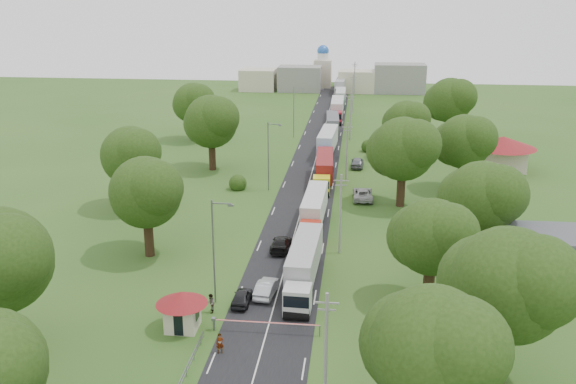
# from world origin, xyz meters

# --- Properties ---
(ground) EXTENTS (260.00, 260.00, 0.00)m
(ground) POSITION_xyz_m (0.00, 0.00, 0.00)
(ground) COLOR #2C551C
(ground) RESTS_ON ground
(road) EXTENTS (8.00, 200.00, 0.04)m
(road) POSITION_xyz_m (0.00, 20.00, 0.00)
(road) COLOR black
(road) RESTS_ON ground
(boom_barrier) EXTENTS (9.22, 0.35, 1.18)m
(boom_barrier) POSITION_xyz_m (-1.36, -25.00, 0.89)
(boom_barrier) COLOR slate
(boom_barrier) RESTS_ON ground
(guard_booth) EXTENTS (4.40, 4.40, 3.45)m
(guard_booth) POSITION_xyz_m (-7.20, -25.00, 2.16)
(guard_booth) COLOR beige
(guard_booth) RESTS_ON ground
(info_sign) EXTENTS (0.12, 3.10, 4.10)m
(info_sign) POSITION_xyz_m (5.20, 35.00, 3.00)
(info_sign) COLOR slate
(info_sign) RESTS_ON ground
(pole_0) EXTENTS (1.60, 0.24, 9.00)m
(pole_0) POSITION_xyz_m (5.50, -35.00, 4.68)
(pole_0) COLOR gray
(pole_0) RESTS_ON ground
(pole_1) EXTENTS (1.60, 0.24, 9.00)m
(pole_1) POSITION_xyz_m (5.50, -7.00, 4.68)
(pole_1) COLOR gray
(pole_1) RESTS_ON ground
(pole_2) EXTENTS (1.60, 0.24, 9.00)m
(pole_2) POSITION_xyz_m (5.50, 21.00, 4.68)
(pole_2) COLOR gray
(pole_2) RESTS_ON ground
(pole_3) EXTENTS (1.60, 0.24, 9.00)m
(pole_3) POSITION_xyz_m (5.50, 49.00, 4.68)
(pole_3) COLOR gray
(pole_3) RESTS_ON ground
(pole_4) EXTENTS (1.60, 0.24, 9.00)m
(pole_4) POSITION_xyz_m (5.50, 77.00, 4.68)
(pole_4) COLOR gray
(pole_4) RESTS_ON ground
(pole_5) EXTENTS (1.60, 0.24, 9.00)m
(pole_5) POSITION_xyz_m (5.50, 105.00, 4.68)
(pole_5) COLOR gray
(pole_5) RESTS_ON ground
(lamp_0) EXTENTS (2.03, 0.22, 10.00)m
(lamp_0) POSITION_xyz_m (-5.35, -20.00, 5.55)
(lamp_0) COLOR slate
(lamp_0) RESTS_ON ground
(lamp_1) EXTENTS (2.03, 0.22, 10.00)m
(lamp_1) POSITION_xyz_m (-5.35, 15.00, 5.55)
(lamp_1) COLOR slate
(lamp_1) RESTS_ON ground
(lamp_2) EXTENTS (2.03, 0.22, 10.00)m
(lamp_2) POSITION_xyz_m (-5.35, 50.00, 5.55)
(lamp_2) COLOR slate
(lamp_2) RESTS_ON ground
(tree_0) EXTENTS (8.80, 8.80, 11.07)m
(tree_0) POSITION_xyz_m (11.99, -37.84, 7.22)
(tree_0) COLOR #382616
(tree_0) RESTS_ON ground
(tree_1) EXTENTS (9.60, 9.60, 12.05)m
(tree_1) POSITION_xyz_m (17.99, -29.83, 7.85)
(tree_1) COLOR #382616
(tree_1) RESTS_ON ground
(tree_2) EXTENTS (8.00, 8.00, 10.10)m
(tree_2) POSITION_xyz_m (13.99, -17.86, 6.60)
(tree_2) COLOR #382616
(tree_2) RESTS_ON ground
(tree_3) EXTENTS (8.80, 8.80, 11.07)m
(tree_3) POSITION_xyz_m (19.99, -7.84, 7.22)
(tree_3) COLOR #382616
(tree_3) RESTS_ON ground
(tree_4) EXTENTS (9.60, 9.60, 12.05)m
(tree_4) POSITION_xyz_m (12.99, 10.17, 7.85)
(tree_4) COLOR #382616
(tree_4) RESTS_ON ground
(tree_5) EXTENTS (8.80, 8.80, 11.07)m
(tree_5) POSITION_xyz_m (21.99, 18.16, 7.22)
(tree_5) COLOR #382616
(tree_5) RESTS_ON ground
(tree_6) EXTENTS (8.00, 8.00, 10.10)m
(tree_6) POSITION_xyz_m (14.99, 35.14, 6.60)
(tree_6) COLOR #382616
(tree_6) RESTS_ON ground
(tree_7) EXTENTS (9.60, 9.60, 12.05)m
(tree_7) POSITION_xyz_m (23.99, 50.17, 7.85)
(tree_7) COLOR #382616
(tree_7) RESTS_ON ground
(tree_10) EXTENTS (8.80, 8.80, 11.07)m
(tree_10) POSITION_xyz_m (-15.01, -9.84, 7.22)
(tree_10) COLOR #382616
(tree_10) RESTS_ON ground
(tree_11) EXTENTS (8.80, 8.80, 11.07)m
(tree_11) POSITION_xyz_m (-22.01, 5.16, 7.22)
(tree_11) COLOR #382616
(tree_11) RESTS_ON ground
(tree_12) EXTENTS (9.60, 9.60, 12.05)m
(tree_12) POSITION_xyz_m (-16.01, 25.17, 7.85)
(tree_12) COLOR #382616
(tree_12) RESTS_ON ground
(tree_13) EXTENTS (8.80, 8.80, 11.07)m
(tree_13) POSITION_xyz_m (-24.01, 45.16, 7.22)
(tree_13) COLOR #382616
(tree_13) RESTS_ON ground
(house_brick) EXTENTS (8.60, 6.60, 5.20)m
(house_brick) POSITION_xyz_m (26.00, -12.00, 2.65)
(house_brick) COLOR maroon
(house_brick) RESTS_ON ground
(house_cream) EXTENTS (10.08, 10.08, 5.80)m
(house_cream) POSITION_xyz_m (30.00, 30.00, 3.64)
(house_cream) COLOR beige
(house_cream) RESTS_ON ground
(distant_town) EXTENTS (52.00, 8.00, 8.00)m
(distant_town) POSITION_xyz_m (0.68, 110.00, 3.49)
(distant_town) COLOR gray
(distant_town) RESTS_ON ground
(church) EXTENTS (5.00, 5.00, 12.30)m
(church) POSITION_xyz_m (-4.00, 118.00, 5.39)
(church) COLOR beige
(church) RESTS_ON ground
(truck_0) EXTENTS (2.86, 14.41, 3.99)m
(truck_0) POSITION_xyz_m (2.28, -15.41, 2.11)
(truck_0) COLOR silver
(truck_0) RESTS_ON ground
(truck_1) EXTENTS (2.67, 14.00, 3.88)m
(truck_1) POSITION_xyz_m (2.08, 1.01, 2.06)
(truck_1) COLOR #B22514
(truck_1) RESTS_ON ground
(truck_2) EXTENTS (3.01, 14.42, 3.99)m
(truck_2) POSITION_xyz_m (2.23, 19.56, 2.11)
(truck_2) COLOR yellow
(truck_2) RESTS_ON ground
(truck_3) EXTENTS (3.17, 15.10, 4.17)m
(truck_3) POSITION_xyz_m (1.80, 36.32, 2.21)
(truck_3) COLOR navy
(truck_3) RESTS_ON ground
(truck_4) EXTENTS (3.02, 13.94, 3.85)m
(truck_4) POSITION_xyz_m (1.93, 52.38, 2.04)
(truck_4) COLOR silver
(truck_4) RESTS_ON ground
(truck_5) EXTENTS (2.78, 15.30, 4.24)m
(truck_5) POSITION_xyz_m (2.21, 69.47, 2.25)
(truck_5) COLOR #B71C30
(truck_5) RESTS_ON ground
(truck_6) EXTENTS (2.52, 13.82, 3.83)m
(truck_6) POSITION_xyz_m (2.35, 86.83, 2.03)
(truck_6) COLOR #215A3A
(truck_6) RESTS_ON ground
(truck_7) EXTENTS (3.10, 14.84, 4.10)m
(truck_7) POSITION_xyz_m (1.75, 105.26, 2.18)
(truck_7) COLOR #B6B6B6
(truck_7) RESTS_ON ground
(truck_8) EXTENTS (2.76, 14.13, 3.91)m
(truck_8) POSITION_xyz_m (2.07, 121.85, 2.07)
(truck_8) COLOR brown
(truck_8) RESTS_ON ground
(car_lane_front) EXTENTS (1.61, 3.94, 1.34)m
(car_lane_front) POSITION_xyz_m (-3.00, -20.00, 0.67)
(car_lane_front) COLOR black
(car_lane_front) RESTS_ON ground
(car_lane_mid) EXTENTS (2.01, 4.66, 1.49)m
(car_lane_mid) POSITION_xyz_m (-1.00, -18.00, 0.75)
(car_lane_mid) COLOR #AAADB3
(car_lane_mid) RESTS_ON ground
(car_lane_rear) EXTENTS (2.11, 5.00, 1.44)m
(car_lane_rear) POSITION_xyz_m (-1.00, -6.87, 0.72)
(car_lane_rear) COLOR black
(car_lane_rear) RESTS_ON ground
(car_verge_near) EXTENTS (2.84, 5.86, 1.61)m
(car_verge_near) POSITION_xyz_m (8.00, 12.21, 0.80)
(car_verge_near) COLOR #B6B6B6
(car_verge_near) RESTS_ON ground
(car_verge_far) EXTENTS (2.13, 4.96, 1.67)m
(car_verge_far) POSITION_xyz_m (7.09, 29.01, 0.83)
(car_verge_far) COLOR slate
(car_verge_far) RESTS_ON ground
(pedestrian_near) EXTENTS (0.70, 0.55, 1.70)m
(pedestrian_near) POSITION_xyz_m (-3.21, -28.50, 0.85)
(pedestrian_near) COLOR gray
(pedestrian_near) RESTS_ON ground
(pedestrian_booth) EXTENTS (0.83, 0.98, 1.78)m
(pedestrian_booth) POSITION_xyz_m (-5.45, -22.00, 0.89)
(pedestrian_booth) COLOR gray
(pedestrian_booth) RESTS_ON ground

